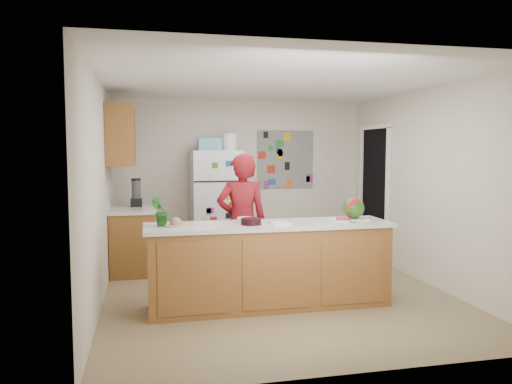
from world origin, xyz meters
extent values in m
cube|color=brown|center=(0.00, 0.00, -0.01)|extent=(4.00, 4.50, 0.02)
cube|color=beige|center=(0.00, 2.26, 1.25)|extent=(4.00, 0.02, 2.50)
cube|color=beige|center=(-2.01, 0.00, 1.25)|extent=(0.02, 4.50, 2.50)
cube|color=beige|center=(2.01, 0.00, 1.25)|extent=(0.02, 4.50, 2.50)
cube|color=white|center=(0.00, 0.00, 2.51)|extent=(4.00, 4.50, 0.02)
cube|color=black|center=(1.99, 1.45, 1.02)|extent=(0.03, 0.85, 2.04)
cube|color=brown|center=(-0.20, -0.50, 0.44)|extent=(2.60, 0.62, 0.88)
cube|color=silver|center=(-0.20, -0.50, 0.90)|extent=(2.68, 0.70, 0.04)
cube|color=brown|center=(-1.69, 1.35, 0.43)|extent=(0.60, 0.80, 0.86)
cube|color=silver|center=(-1.69, 1.35, 0.88)|extent=(0.64, 0.84, 0.04)
cube|color=brown|center=(-1.82, 1.30, 1.90)|extent=(0.35, 1.00, 0.80)
cube|color=silver|center=(-0.45, 1.88, 0.85)|extent=(0.75, 0.70, 1.70)
cube|color=#5999B2|center=(-0.55, 1.88, 1.79)|extent=(0.35, 0.28, 0.18)
cube|color=slate|center=(0.75, 2.24, 1.55)|extent=(0.95, 0.01, 0.95)
imported|color=maroon|center=(-0.38, 0.15, 0.83)|extent=(0.63, 0.44, 1.67)
cylinder|color=black|center=(-1.64, 1.60, 1.09)|extent=(0.13, 0.13, 0.38)
cube|color=silver|center=(0.75, -0.44, 0.93)|extent=(0.40, 0.31, 0.01)
sphere|color=#2D5911|center=(0.81, -0.42, 1.05)|extent=(0.24, 0.24, 0.24)
cylinder|color=red|center=(0.65, -0.49, 0.94)|extent=(0.16, 0.16, 0.02)
cylinder|color=black|center=(-0.42, -0.56, 0.96)|extent=(0.26, 0.26, 0.07)
cylinder|color=white|center=(-0.44, -0.43, 0.95)|extent=(0.21, 0.21, 0.06)
cylinder|color=#04025C|center=(-0.43, -0.57, 0.95)|extent=(0.12, 0.12, 0.05)
cylinder|color=tan|center=(-1.20, -0.47, 0.93)|extent=(0.33, 0.33, 0.02)
cube|color=white|center=(-0.11, -0.58, 0.93)|extent=(0.21, 0.19, 0.02)
cube|color=gray|center=(0.70, -0.66, 0.93)|extent=(0.09, 0.04, 0.01)
imported|color=#153B0D|center=(-1.37, -0.45, 1.08)|extent=(0.19, 0.17, 0.31)
camera|label=1|loc=(-1.50, -5.70, 1.73)|focal=35.00mm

